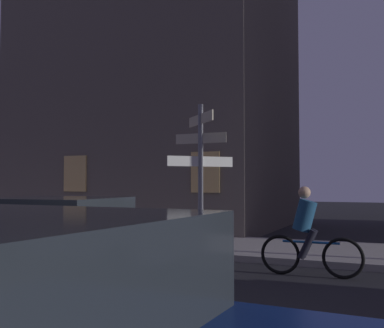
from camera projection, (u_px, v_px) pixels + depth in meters
name	position (u px, v px, depth m)	size (l,w,h in m)	color
sidewalk_kerb	(253.00, 248.00, 11.32)	(40.00, 3.40, 0.14)	#9E9991
signpost	(201.00, 162.00, 10.84)	(1.29, 1.19, 3.40)	gray
car_side_parked	(40.00, 242.00, 7.13)	(4.51, 2.27, 1.44)	black
cyclist	(308.00, 234.00, 8.23)	(1.82, 0.33, 1.61)	black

